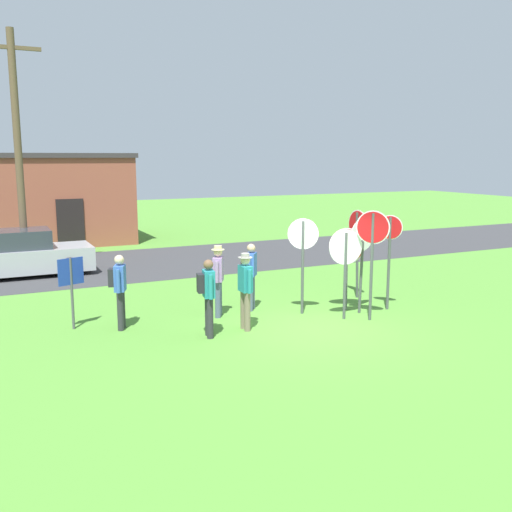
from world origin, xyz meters
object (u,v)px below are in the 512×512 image
stop_sign_rear_left (372,245)px  info_panel_leftmost (71,280)px  stop_sign_leaning_left (362,248)px  stop_sign_nearest (345,258)px  parked_car_on_street (21,255)px  stop_sign_rear_right (358,237)px  utility_pole (18,148)px  person_holding_notes (245,287)px  person_with_sunhat (208,292)px  person_in_dark_shirt (250,272)px  stop_sign_center_cluster (303,249)px  person_on_left (218,277)px  stop_sign_tallest (389,248)px  person_in_teal (119,286)px  stop_sign_low_front (347,254)px

stop_sign_rear_left → info_panel_leftmost: bearing=160.3°
stop_sign_leaning_left → stop_sign_nearest: size_ratio=1.10×
parked_car_on_street → stop_sign_leaning_left: (7.23, -8.49, 0.94)m
stop_sign_leaning_left → stop_sign_rear_right: bearing=58.2°
stop_sign_nearest → info_panel_leftmost: (-5.95, 1.96, -0.36)m
utility_pole → person_holding_notes: 10.40m
person_holding_notes → person_with_sunhat: size_ratio=1.03×
stop_sign_leaning_left → person_in_dark_shirt: size_ratio=1.40×
stop_sign_center_cluster → person_on_left: size_ratio=1.36×
stop_sign_leaning_left → info_panel_leftmost: stop_sign_leaning_left is taller
person_in_dark_shirt → person_holding_notes: bearing=-118.8°
stop_sign_leaning_left → person_with_sunhat: 4.13m
person_on_left → stop_sign_leaning_left: bearing=-20.8°
parked_car_on_street → stop_sign_center_cluster: stop_sign_center_cluster is taller
stop_sign_tallest → person_in_dark_shirt: bearing=155.2°
stop_sign_tallest → person_with_sunhat: size_ratio=1.42×
stop_sign_center_cluster → person_with_sunhat: 2.93m
stop_sign_rear_left → person_in_teal: bearing=161.5°
utility_pole → info_panel_leftmost: 7.98m
stop_sign_leaning_left → person_in_teal: bearing=167.6°
stop_sign_leaning_left → stop_sign_tallest: bearing=0.2°
stop_sign_rear_right → person_holding_notes: (-3.98, -1.39, -0.69)m
stop_sign_tallest → stop_sign_rear_right: size_ratio=0.99×
stop_sign_rear_left → stop_sign_low_front: bearing=89.7°
stop_sign_center_cluster → person_in_dark_shirt: 1.47m
stop_sign_tallest → person_holding_notes: 4.02m
stop_sign_tallest → info_panel_leftmost: (-7.44, 1.70, -0.47)m
stop_sign_tallest → person_in_dark_shirt: size_ratio=1.42×
person_in_dark_shirt → info_panel_leftmost: size_ratio=1.04×
stop_sign_tallest → person_with_sunhat: bearing=-178.2°
person_on_left → person_holding_notes: size_ratio=1.00×
stop_sign_rear_right → person_in_dark_shirt: bearing=178.2°
stop_sign_rear_left → stop_sign_nearest: stop_sign_rear_left is taller
stop_sign_tallest → person_on_left: bearing=163.2°
person_on_left → stop_sign_tallest: bearing=-16.8°
stop_sign_nearest → person_with_sunhat: (-3.43, 0.10, -0.49)m
stop_sign_tallest → person_holding_notes: (-3.97, -0.02, -0.60)m
stop_sign_center_cluster → person_in_teal: bearing=171.6°
person_with_sunhat → stop_sign_rear_left: bearing=-6.5°
parked_car_on_street → person_on_left: (3.96, -7.25, 0.30)m
person_holding_notes → stop_sign_rear_right: bearing=19.2°
stop_sign_tallest → stop_sign_center_cluster: size_ratio=1.02×
person_in_teal → person_with_sunhat: 2.10m
parked_car_on_street → stop_sign_tallest: stop_sign_tallest is taller
stop_sign_tallest → stop_sign_center_cluster: bearing=164.6°
stop_sign_nearest → stop_sign_low_front: bearing=53.3°
person_on_left → info_panel_leftmost: bearing=172.1°
stop_sign_nearest → info_panel_leftmost: bearing=161.8°
stop_sign_rear_left → person_in_dark_shirt: (-2.16, 2.06, -0.81)m
parked_car_on_street → stop_sign_rear_left: (7.08, -9.09, 1.10)m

